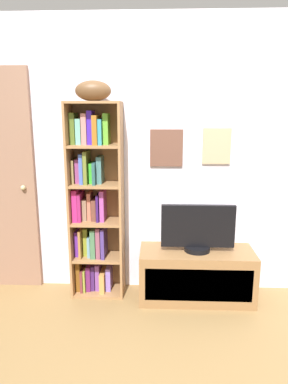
% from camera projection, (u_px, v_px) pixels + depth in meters
% --- Properties ---
extents(ground, '(5.20, 5.20, 0.04)m').
position_uv_depth(ground, '(190.00, 371.00, 2.26)').
color(ground, olive).
extents(back_wall, '(4.80, 0.08, 2.39)m').
position_uv_depth(back_wall, '(183.00, 159.00, 3.09)').
color(back_wall, silver).
rests_on(back_wall, ground).
extents(bookshelf, '(0.45, 0.28, 1.68)m').
position_uv_depth(bookshelf, '(93.00, 205.00, 3.08)').
color(bookshelf, '#996E43').
rests_on(bookshelf, ground).
extents(football, '(0.30, 0.18, 0.16)m').
position_uv_depth(football, '(93.00, 91.00, 2.83)').
color(football, brown).
rests_on(football, bookshelf).
extents(tv_stand, '(0.97, 0.41, 0.44)m').
position_uv_depth(tv_stand, '(196.00, 274.00, 3.07)').
color(tv_stand, olive).
rests_on(tv_stand, ground).
extents(television, '(0.62, 0.22, 0.40)m').
position_uv_depth(television, '(198.00, 229.00, 2.98)').
color(television, black).
rests_on(television, tv_stand).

